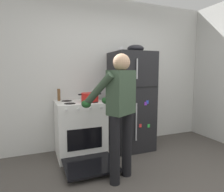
# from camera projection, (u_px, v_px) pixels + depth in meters

# --- Properties ---
(kitchen_wall_back) EXTENTS (6.00, 0.10, 2.70)m
(kitchen_wall_back) POSITION_uv_depth(u_px,v_px,m) (104.00, 74.00, 3.69)
(kitchen_wall_back) COLOR silver
(kitchen_wall_back) RESTS_ON ground
(refrigerator) EXTENTS (0.68, 0.72, 1.72)m
(refrigerator) POSITION_uv_depth(u_px,v_px,m) (131.00, 101.00, 3.54)
(refrigerator) COLOR black
(refrigerator) RESTS_ON ground
(stove_range) EXTENTS (0.76, 1.22, 0.91)m
(stove_range) POSITION_uv_depth(u_px,v_px,m) (80.00, 129.00, 3.23)
(stove_range) COLOR white
(stove_range) RESTS_ON ground
(person_cook) EXTENTS (0.67, 0.72, 1.60)m
(person_cook) POSITION_uv_depth(u_px,v_px,m) (119.00, 106.00, 2.46)
(person_cook) COLOR black
(person_cook) RESTS_ON ground
(red_pot) EXTENTS (0.38, 0.28, 0.14)m
(red_pot) POSITION_uv_depth(u_px,v_px,m) (90.00, 97.00, 3.20)
(red_pot) COLOR red
(red_pot) RESTS_ON stove_range
(coffee_mug) EXTENTS (0.11, 0.08, 0.10)m
(coffee_mug) POSITION_uv_depth(u_px,v_px,m) (121.00, 49.00, 3.41)
(coffee_mug) COLOR silver
(coffee_mug) RESTS_ON refrigerator
(pepper_mill) EXTENTS (0.05, 0.05, 0.20)m
(pepper_mill) POSITION_uv_depth(u_px,v_px,m) (59.00, 95.00, 3.25)
(pepper_mill) COLOR brown
(pepper_mill) RESTS_ON stove_range
(mixing_bowl) EXTENTS (0.29, 0.29, 0.13)m
(mixing_bowl) POSITION_uv_depth(u_px,v_px,m) (136.00, 49.00, 3.46)
(mixing_bowl) COLOR black
(mixing_bowl) RESTS_ON refrigerator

